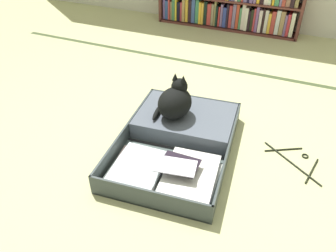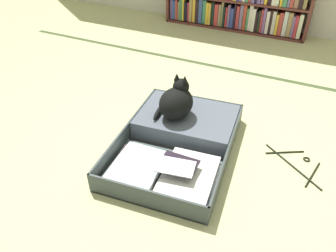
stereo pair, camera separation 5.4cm
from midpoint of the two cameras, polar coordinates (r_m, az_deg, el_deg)
ground_plane at (r=1.99m, az=5.87°, el=-5.80°), size 10.00×10.00×0.00m
tatami_border at (r=3.01m, az=14.43°, el=8.91°), size 4.80×0.05×0.00m
open_suitcase at (r=2.08m, az=3.08°, el=-1.69°), size 0.74×1.00×0.13m
black_cat at (r=2.07m, az=2.31°, el=4.23°), size 0.26×0.27×0.28m
clothes_hanger at (r=2.10m, az=22.19°, el=-6.07°), size 0.36×0.31×0.01m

